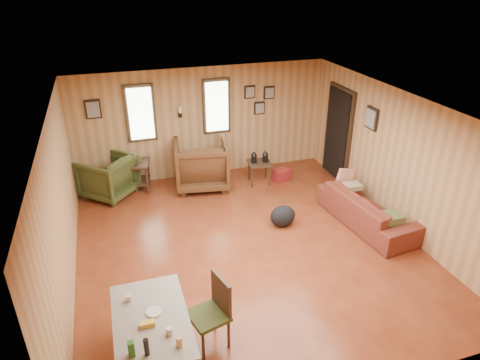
% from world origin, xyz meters
% --- Properties ---
extents(room, '(5.54, 6.04, 2.44)m').
position_xyz_m(room, '(0.17, 0.27, 1.21)').
color(room, brown).
rests_on(room, ground).
extents(sofa, '(0.81, 2.09, 0.80)m').
position_xyz_m(sofa, '(2.28, -0.01, 0.40)').
color(sofa, maroon).
rests_on(sofa, ground).
extents(recliner_brown, '(1.24, 1.18, 1.11)m').
position_xyz_m(recliner_brown, '(-0.20, 2.39, 0.56)').
color(recliner_brown, '#4C2D17').
rests_on(recliner_brown, ground).
extents(recliner_green, '(1.24, 1.25, 0.94)m').
position_xyz_m(recliner_green, '(-2.11, 2.56, 0.47)').
color(recliner_green, '#38401D').
rests_on(recliner_green, ground).
extents(end_table, '(0.69, 0.65, 0.76)m').
position_xyz_m(end_table, '(-1.56, 2.66, 0.43)').
color(end_table, '#3F291C').
rests_on(end_table, ground).
extents(side_table, '(0.54, 0.54, 0.75)m').
position_xyz_m(side_table, '(1.01, 2.16, 0.51)').
color(side_table, '#3F291C').
rests_on(side_table, ground).
extents(cooler, '(0.42, 0.35, 0.25)m').
position_xyz_m(cooler, '(1.51, 2.13, 0.13)').
color(cooler, maroon).
rests_on(cooler, ground).
extents(backpack, '(0.47, 0.36, 0.40)m').
position_xyz_m(backpack, '(0.81, 0.40, 0.20)').
color(backpack, black).
rests_on(backpack, ground).
extents(sofa_pillows, '(0.40, 1.68, 0.35)m').
position_xyz_m(sofa_pillows, '(2.29, 0.05, 0.50)').
color(sofa_pillows, '#4E552F').
rests_on(sofa_pillows, sofa).
extents(dining_table, '(0.84, 1.39, 0.91)m').
position_xyz_m(dining_table, '(-1.80, -1.95, 0.64)').
color(dining_table, gray).
rests_on(dining_table, ground).
extents(dining_chair, '(0.53, 0.53, 0.96)m').
position_xyz_m(dining_chair, '(-1.05, -1.83, 0.54)').
color(dining_chair, '#38401D').
rests_on(dining_chair, ground).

